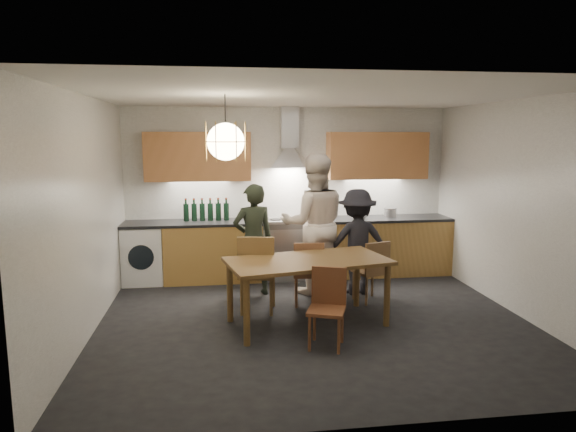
{
  "coord_description": "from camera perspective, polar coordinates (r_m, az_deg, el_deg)",
  "views": [
    {
      "loc": [
        -1.1,
        -5.69,
        2.16
      ],
      "look_at": [
        -0.26,
        0.4,
        1.2
      ],
      "focal_mm": 32.0,
      "sensor_mm": 36.0,
      "label": 1
    }
  ],
  "objects": [
    {
      "name": "room_shell",
      "position": [
        5.81,
        3.06,
        4.39
      ],
      "size": [
        5.02,
        4.52,
        2.61
      ],
      "color": "white",
      "rests_on": "ground"
    },
    {
      "name": "stock_pot",
      "position": [
        8.21,
        11.28,
        0.35
      ],
      "size": [
        0.24,
        0.24,
        0.14
      ],
      "primitive_type": "cylinder",
      "rotation": [
        0.0,
        0.0,
        0.31
      ],
      "color": "#B5B4B8",
      "rests_on": "counter_run"
    },
    {
      "name": "ground",
      "position": [
        6.18,
        2.92,
        -11.58
      ],
      "size": [
        5.0,
        5.0,
        0.0
      ],
      "primitive_type": "plane",
      "color": "black",
      "rests_on": "ground"
    },
    {
      "name": "wall_fixtures",
      "position": [
        7.84,
        0.19,
        6.78
      ],
      "size": [
        4.3,
        0.54,
        1.1
      ],
      "color": "tan",
      "rests_on": "ground"
    },
    {
      "name": "chair_front",
      "position": [
        5.4,
        4.42,
        -9.45
      ],
      "size": [
        0.47,
        0.47,
        0.81
      ],
      "rotation": [
        0.0,
        0.0,
        -0.36
      ],
      "color": "#5B301A",
      "rests_on": "ground"
    },
    {
      "name": "person_mid",
      "position": [
        7.07,
        2.89,
        -0.88
      ],
      "size": [
        0.96,
        0.76,
        1.93
      ],
      "primitive_type": "imported",
      "rotation": [
        0.0,
        0.0,
        3.11
      ],
      "color": "beige",
      "rests_on": "ground"
    },
    {
      "name": "mixing_bowl",
      "position": [
        7.96,
        7.9,
        -0.07
      ],
      "size": [
        0.35,
        0.35,
        0.07
      ],
      "primitive_type": "imported",
      "rotation": [
        0.0,
        0.0,
        -0.33
      ],
      "color": "#B2B2B6",
      "rests_on": "counter_run"
    },
    {
      "name": "chair_back_right",
      "position": [
        6.79,
        9.46,
        -5.67
      ],
      "size": [
        0.47,
        0.47,
        0.82
      ],
      "rotation": [
        0.0,
        0.0,
        3.45
      ],
      "color": "brown",
      "rests_on": "ground"
    },
    {
      "name": "person_left",
      "position": [
        6.98,
        -3.87,
        -2.67
      ],
      "size": [
        0.62,
        0.47,
        1.53
      ],
      "primitive_type": "imported",
      "rotation": [
        0.0,
        0.0,
        3.35
      ],
      "color": "black",
      "rests_on": "ground"
    },
    {
      "name": "chair_back_mid",
      "position": [
        6.56,
        2.29,
        -5.94
      ],
      "size": [
        0.43,
        0.43,
        0.84
      ],
      "rotation": [
        0.0,
        0.0,
        3.01
      ],
      "color": "brown",
      "rests_on": "ground"
    },
    {
      "name": "wine_bottles",
      "position": [
        7.79,
        -9.07,
        0.71
      ],
      "size": [
        0.68,
        0.08,
        0.34
      ],
      "color": "black",
      "rests_on": "counter_run"
    },
    {
      "name": "counter_run",
      "position": [
        7.91,
        0.48,
        -3.61
      ],
      "size": [
        5.0,
        0.62,
        0.9
      ],
      "color": "tan",
      "rests_on": "ground"
    },
    {
      "name": "chair_back_left",
      "position": [
        6.28,
        -3.47,
        -5.9
      ],
      "size": [
        0.52,
        0.52,
        0.98
      ],
      "rotation": [
        0.0,
        0.0,
        2.95
      ],
      "color": "brown",
      "rests_on": "ground"
    },
    {
      "name": "pendant_lamp",
      "position": [
        5.59,
        -6.93,
        8.2
      ],
      "size": [
        0.43,
        0.43,
        0.7
      ],
      "color": "black",
      "rests_on": "ground"
    },
    {
      "name": "dining_table",
      "position": [
        5.9,
        2.2,
        -5.67
      ],
      "size": [
        1.96,
        1.26,
        0.77
      ],
      "rotation": [
        0.0,
        0.0,
        0.21
      ],
      "color": "brown",
      "rests_on": "ground"
    },
    {
      "name": "person_right",
      "position": [
        7.11,
        7.66,
        -2.85
      ],
      "size": [
        0.96,
        0.58,
        1.45
      ],
      "primitive_type": "imported",
      "rotation": [
        0.0,
        0.0,
        3.18
      ],
      "color": "black",
      "rests_on": "ground"
    },
    {
      "name": "range_stove",
      "position": [
        7.9,
        0.31,
        -3.68
      ],
      "size": [
        0.9,
        0.6,
        0.92
      ],
      "color": "silver",
      "rests_on": "ground"
    }
  ]
}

